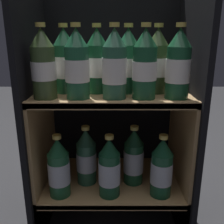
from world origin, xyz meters
TOP-DOWN VIEW (x-y plane):
  - fridge_back_wall at (0.00, 0.38)m, footprint 0.61×0.02m
  - fridge_side_left at (-0.29, 0.18)m, footprint 0.02×0.41m
  - fridge_side_right at (0.29, 0.18)m, footprint 0.02×0.41m
  - shelf_lower at (0.00, 0.17)m, footprint 0.57×0.37m
  - shelf_upper at (0.00, 0.18)m, footprint 0.57×0.37m
  - bottle_upper_front_0 at (-0.23, 0.07)m, footprint 0.08×0.08m
  - bottle_upper_front_1 at (-0.11, 0.07)m, footprint 0.08×0.08m
  - bottle_upper_front_2 at (0.01, 0.07)m, footprint 0.08×0.08m
  - bottle_upper_front_3 at (0.11, 0.07)m, footprint 0.08×0.08m
  - bottle_upper_front_4 at (0.22, 0.07)m, footprint 0.08×0.08m
  - bottle_upper_back_0 at (-0.17, 0.16)m, footprint 0.08×0.08m
  - bottle_upper_back_1 at (-0.05, 0.16)m, footprint 0.08×0.08m
  - bottle_upper_back_2 at (0.06, 0.16)m, footprint 0.08×0.08m
  - bottle_upper_back_3 at (0.16, 0.16)m, footprint 0.08×0.08m
  - bottle_lower_front_0 at (-0.20, 0.07)m, footprint 0.08×0.08m
  - bottle_lower_front_1 at (-0.01, 0.07)m, footprint 0.08×0.08m
  - bottle_lower_front_2 at (0.18, 0.07)m, footprint 0.08×0.08m
  - bottle_lower_back_0 at (-0.10, 0.16)m, footprint 0.08×0.08m
  - bottle_lower_back_1 at (0.09, 0.16)m, footprint 0.08×0.08m

SIDE VIEW (x-z plane):
  - shelf_lower at x=0.00m, z-range 0.06..0.26m
  - bottle_lower_back_1 at x=0.09m, z-range 0.18..0.43m
  - bottle_lower_front_1 at x=-0.01m, z-range 0.18..0.43m
  - bottle_lower_front_0 at x=-0.20m, z-range 0.18..0.43m
  - bottle_lower_front_2 at x=0.18m, z-range 0.18..0.43m
  - bottle_lower_back_0 at x=-0.10m, z-range 0.18..0.43m
  - shelf_upper at x=0.00m, z-range 0.12..0.70m
  - fridge_back_wall at x=0.00m, z-range 0.00..1.03m
  - fridge_side_left at x=-0.29m, z-range 0.00..1.03m
  - fridge_side_right at x=0.29m, z-range 0.00..1.03m
  - bottle_upper_front_2 at x=0.01m, z-range 0.56..0.81m
  - bottle_upper_front_4 at x=0.22m, z-range 0.56..0.81m
  - bottle_upper_back_0 at x=-0.17m, z-range 0.56..0.81m
  - bottle_upper_front_1 at x=-0.11m, z-range 0.56..0.81m
  - bottle_upper_back_1 at x=-0.05m, z-range 0.56..0.81m
  - bottle_upper_back_3 at x=0.16m, z-range 0.56..0.81m
  - bottle_upper_back_2 at x=0.06m, z-range 0.56..0.81m
  - bottle_upper_front_3 at x=0.11m, z-range 0.56..0.81m
  - bottle_upper_front_0 at x=-0.23m, z-range 0.56..0.81m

